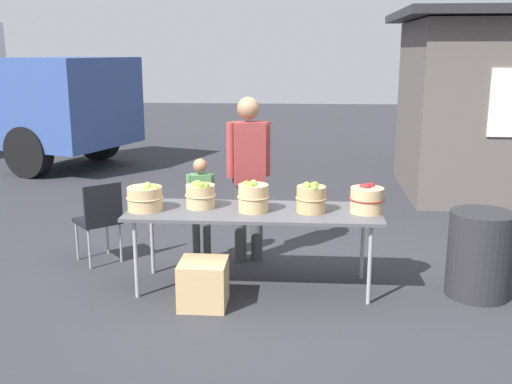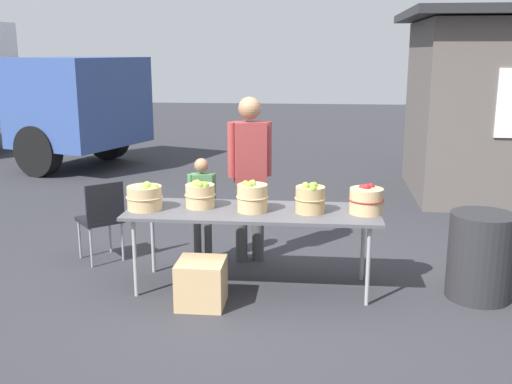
{
  "view_description": "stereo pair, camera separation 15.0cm",
  "coord_description": "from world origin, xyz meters",
  "px_view_note": "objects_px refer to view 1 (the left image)",
  "views": [
    {
      "loc": [
        0.4,
        -5.23,
        2.17
      ],
      "look_at": [
        0.0,
        0.3,
        0.85
      ],
      "focal_mm": 41.86,
      "sensor_mm": 36.0,
      "label": 1
    },
    {
      "loc": [
        0.55,
        -5.22,
        2.17
      ],
      "look_at": [
        0.0,
        0.3,
        0.85
      ],
      "focal_mm": 41.86,
      "sensor_mm": 36.0,
      "label": 2
    }
  ],
  "objects_px": {
    "apple_basket_green_0": "(145,198)",
    "apple_basket_green_3": "(311,198)",
    "market_table": "(254,214)",
    "child_customer": "(201,202)",
    "trash_barrel": "(480,254)",
    "folding_chair": "(100,216)",
    "vendor_adult": "(249,167)",
    "produce_crate": "(203,284)",
    "apple_basket_green_2": "(253,197)",
    "apple_basket_green_1": "(201,195)",
    "apple_basket_red_0": "(367,199)"
  },
  "relations": [
    {
      "from": "market_table",
      "to": "apple_basket_green_3",
      "type": "height_order",
      "value": "apple_basket_green_3"
    },
    {
      "from": "apple_basket_green_3",
      "to": "market_table",
      "type": "bearing_deg",
      "value": 177.44
    },
    {
      "from": "apple_basket_green_3",
      "to": "vendor_adult",
      "type": "xyz_separation_m",
      "value": [
        -0.63,
        0.76,
        0.13
      ]
    },
    {
      "from": "apple_basket_red_0",
      "to": "child_customer",
      "type": "bearing_deg",
      "value": 157.88
    },
    {
      "from": "apple_basket_green_0",
      "to": "vendor_adult",
      "type": "bearing_deg",
      "value": 42.37
    },
    {
      "from": "apple_basket_green_0",
      "to": "apple_basket_green_1",
      "type": "relative_size",
      "value": 1.16
    },
    {
      "from": "apple_basket_green_0",
      "to": "child_customer",
      "type": "relative_size",
      "value": 0.3
    },
    {
      "from": "market_table",
      "to": "child_customer",
      "type": "relative_size",
      "value": 2.08
    },
    {
      "from": "apple_basket_green_2",
      "to": "trash_barrel",
      "type": "distance_m",
      "value": 2.1
    },
    {
      "from": "apple_basket_green_1",
      "to": "apple_basket_green_2",
      "type": "xyz_separation_m",
      "value": [
        0.5,
        -0.09,
        0.01
      ]
    },
    {
      "from": "apple_basket_green_3",
      "to": "trash_barrel",
      "type": "relative_size",
      "value": 0.37
    },
    {
      "from": "apple_basket_red_0",
      "to": "trash_barrel",
      "type": "relative_size",
      "value": 0.41
    },
    {
      "from": "folding_chair",
      "to": "produce_crate",
      "type": "height_order",
      "value": "folding_chair"
    },
    {
      "from": "vendor_adult",
      "to": "apple_basket_green_2",
      "type": "bearing_deg",
      "value": 81.61
    },
    {
      "from": "apple_basket_green_0",
      "to": "produce_crate",
      "type": "xyz_separation_m",
      "value": [
        0.58,
        -0.37,
        -0.66
      ]
    },
    {
      "from": "apple_basket_green_1",
      "to": "apple_basket_green_2",
      "type": "relative_size",
      "value": 0.98
    },
    {
      "from": "apple_basket_red_0",
      "to": "apple_basket_green_2",
      "type": "bearing_deg",
      "value": -177.96
    },
    {
      "from": "folding_chair",
      "to": "produce_crate",
      "type": "bearing_deg",
      "value": 100.03
    },
    {
      "from": "apple_basket_green_0",
      "to": "trash_barrel",
      "type": "xyz_separation_m",
      "value": [
        3.02,
        0.04,
        -0.48
      ]
    },
    {
      "from": "apple_basket_green_2",
      "to": "trash_barrel",
      "type": "height_order",
      "value": "apple_basket_green_2"
    },
    {
      "from": "apple_basket_green_1",
      "to": "vendor_adult",
      "type": "distance_m",
      "value": 0.79
    },
    {
      "from": "apple_basket_green_0",
      "to": "child_customer",
      "type": "xyz_separation_m",
      "value": [
        0.39,
        0.72,
        -0.22
      ]
    },
    {
      "from": "apple_basket_green_3",
      "to": "apple_basket_red_0",
      "type": "bearing_deg",
      "value": 2.72
    },
    {
      "from": "child_customer",
      "to": "folding_chair",
      "type": "height_order",
      "value": "child_customer"
    },
    {
      "from": "produce_crate",
      "to": "vendor_adult",
      "type": "bearing_deg",
      "value": 75.8
    },
    {
      "from": "apple_basket_green_0",
      "to": "apple_basket_red_0",
      "type": "distance_m",
      "value": 2.0
    },
    {
      "from": "apple_basket_green_0",
      "to": "trash_barrel",
      "type": "bearing_deg",
      "value": 0.74
    },
    {
      "from": "apple_basket_red_0",
      "to": "apple_basket_green_0",
      "type": "bearing_deg",
      "value": -178.08
    },
    {
      "from": "apple_basket_green_1",
      "to": "folding_chair",
      "type": "xyz_separation_m",
      "value": [
        -1.14,
        0.5,
        -0.36
      ]
    },
    {
      "from": "folding_chair",
      "to": "trash_barrel",
      "type": "distance_m",
      "value": 3.72
    },
    {
      "from": "apple_basket_red_0",
      "to": "folding_chair",
      "type": "bearing_deg",
      "value": 168.2
    },
    {
      "from": "apple_basket_green_0",
      "to": "apple_basket_green_3",
      "type": "distance_m",
      "value": 1.51
    },
    {
      "from": "apple_basket_green_0",
      "to": "vendor_adult",
      "type": "height_order",
      "value": "vendor_adult"
    },
    {
      "from": "child_customer",
      "to": "produce_crate",
      "type": "height_order",
      "value": "child_customer"
    },
    {
      "from": "child_customer",
      "to": "produce_crate",
      "type": "xyz_separation_m",
      "value": [
        0.19,
        -1.09,
        -0.45
      ]
    },
    {
      "from": "vendor_adult",
      "to": "folding_chair",
      "type": "relative_size",
      "value": 2.0
    },
    {
      "from": "child_customer",
      "to": "trash_barrel",
      "type": "bearing_deg",
      "value": 147.87
    },
    {
      "from": "folding_chair",
      "to": "child_customer",
      "type": "bearing_deg",
      "value": 144.48
    },
    {
      "from": "apple_basket_green_2",
      "to": "vendor_adult",
      "type": "bearing_deg",
      "value": 97.94
    },
    {
      "from": "vendor_adult",
      "to": "produce_crate",
      "type": "height_order",
      "value": "vendor_adult"
    },
    {
      "from": "apple_basket_green_1",
      "to": "produce_crate",
      "type": "xyz_separation_m",
      "value": [
        0.09,
        -0.5,
        -0.67
      ]
    },
    {
      "from": "child_customer",
      "to": "apple_basket_green_3",
      "type": "bearing_deg",
      "value": 131.08
    },
    {
      "from": "apple_basket_green_3",
      "to": "folding_chair",
      "type": "relative_size",
      "value": 0.33
    },
    {
      "from": "folding_chair",
      "to": "apple_basket_green_3",
      "type": "bearing_deg",
      "value": 123.93
    },
    {
      "from": "trash_barrel",
      "to": "market_table",
      "type": "bearing_deg",
      "value": 179.22
    },
    {
      "from": "folding_chair",
      "to": "market_table",
      "type": "bearing_deg",
      "value": 120.2
    },
    {
      "from": "market_table",
      "to": "trash_barrel",
      "type": "distance_m",
      "value": 2.06
    },
    {
      "from": "trash_barrel",
      "to": "produce_crate",
      "type": "distance_m",
      "value": 2.48
    },
    {
      "from": "apple_basket_green_0",
      "to": "trash_barrel",
      "type": "distance_m",
      "value": 3.06
    },
    {
      "from": "folding_chair",
      "to": "apple_basket_green_2",
      "type": "bearing_deg",
      "value": 119.08
    }
  ]
}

